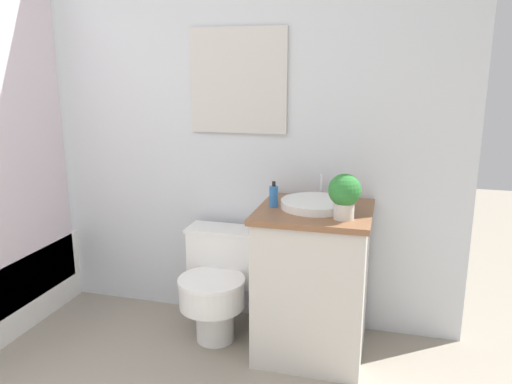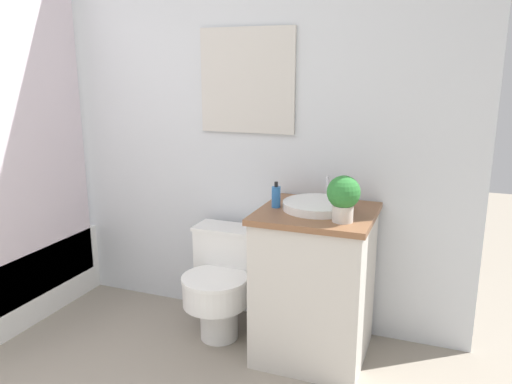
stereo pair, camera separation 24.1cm
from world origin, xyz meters
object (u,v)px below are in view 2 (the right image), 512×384
object	(u,v)px
toilet	(224,278)
sink	(318,205)
soap_bottle	(276,197)
potted_plant	(343,196)

from	to	relation	value
toilet	sink	world-z (taller)	sink
toilet	sink	distance (m)	0.72
soap_bottle	potted_plant	world-z (taller)	potted_plant
sink	soap_bottle	bearing A→B (deg)	-169.64
soap_bottle	potted_plant	distance (m)	0.39
toilet	sink	size ratio (longest dim) A/B	1.53
sink	potted_plant	world-z (taller)	potted_plant
toilet	potted_plant	xyz separation A→B (m)	(0.69, -0.17, 0.58)
toilet	soap_bottle	bearing A→B (deg)	-8.66
sink	soap_bottle	xyz separation A→B (m)	(-0.21, -0.04, 0.04)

